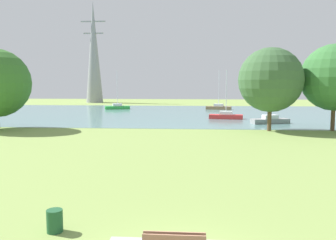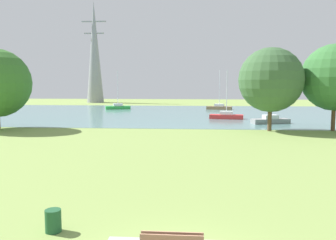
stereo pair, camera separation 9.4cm
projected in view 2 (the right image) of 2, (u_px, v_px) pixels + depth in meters
ground_plane at (188, 141)px, 31.89m from camera, size 160.00×160.00×0.00m
litter_bin at (53, 221)px, 12.39m from camera, size 0.56×0.56×0.80m
water_surface at (192, 114)px, 59.64m from camera, size 140.00×40.00×0.02m
sailboat_brown at (219, 107)px, 68.68m from camera, size 5.02×2.65×7.59m
sailboat_gray at (270, 120)px, 45.12m from camera, size 5.02×2.68×7.51m
sailboat_red at (226, 116)px, 50.99m from camera, size 4.96×2.13×7.01m
sailboat_green at (118, 107)px, 69.73m from camera, size 5.03×2.93×7.64m
tree_east_near at (271, 80)px, 37.73m from camera, size 6.91×6.91×8.97m
tree_mid_shore at (335, 77)px, 37.90m from camera, size 7.20×7.20×9.39m
electricity_pylon at (95, 52)px, 91.89m from camera, size 6.40×4.40×26.16m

